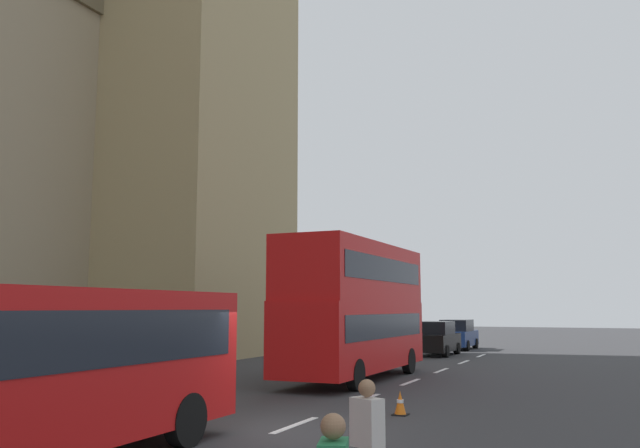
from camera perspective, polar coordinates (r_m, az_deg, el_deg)
The scene contains 7 objects.
ground_plane at distance 14.38m, azimuth -3.59°, elevation -17.74°, with size 160.00×160.00×0.00m, color #333335.
lane_centre_marking at distance 19.22m, azimuth 4.04°, elevation -15.09°, with size 39.00×0.16×0.01m.
double_decker_bus at distance 23.94m, azimuth 3.13°, elevation -7.09°, with size 9.27×2.54×4.90m.
sedan_lead at distance 36.77m, azimuth 10.23°, elevation -9.89°, with size 4.40×1.86×1.85m.
sedan_trailing at distance 42.18m, azimuth 12.04°, elevation -9.51°, with size 4.40×1.86×1.85m.
traffic_cone_middle at distance 16.45m, azimuth 7.07°, elevation -15.39°, with size 0.36×0.36×0.58m.
pedestrian_by_kerb at distance 8.55m, azimuth 4.19°, elevation -18.65°, with size 0.39×0.46×1.69m.
Camera 1 is at (-12.56, -6.51, 2.58)m, focal length 36.34 mm.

